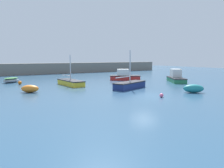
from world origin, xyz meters
TOP-DOWN VIEW (x-y plane):
  - ground_plane at (0.00, 0.00)m, footprint 120.00×120.00m
  - harbor_breakwater at (0.00, 33.59)m, footprint 61.75×2.70m
  - cabin_cruiser_white at (11.97, 6.63)m, footprint 4.41×5.31m
  - fishing_dinghy_green at (-8.85, 7.97)m, footprint 2.12×1.92m
  - sailboat_short_mast at (1.74, 4.59)m, footprint 5.19×3.07m
  - rowboat_with_red_cover at (-9.18, 18.95)m, footprint 2.96×2.71m
  - motorboat_grey_hull at (7.07, 13.12)m, footprint 5.07×4.32m
  - sailboat_twin_hulled at (-3.02, 11.22)m, footprint 1.90×5.44m
  - dinghy_near_pier at (5.54, -1.38)m, footprint 2.20×2.09m
  - mooring_buoy_pink at (0.77, -1.53)m, footprint 0.37×0.37m
  - mooring_buoy_orange at (-8.53, 15.80)m, footprint 0.51×0.51m

SIDE VIEW (x-z plane):
  - ground_plane at x=0.00m, z-range -0.20..0.00m
  - mooring_buoy_pink at x=0.77m, z-range 0.00..0.37m
  - mooring_buoy_orange at x=-8.53m, z-range 0.00..0.51m
  - rowboat_with_red_cover at x=-9.18m, z-range 0.00..0.76m
  - sailboat_twin_hulled at x=-3.02m, z-range -1.62..2.39m
  - fishing_dinghy_green at x=-8.85m, z-range 0.00..0.79m
  - dinghy_near_pier at x=5.54m, z-range 0.00..0.87m
  - sailboat_short_mast at x=1.74m, z-range -1.81..2.68m
  - motorboat_grey_hull at x=7.07m, z-range -0.24..1.54m
  - cabin_cruiser_white at x=11.97m, z-range -0.29..1.64m
  - harbor_breakwater at x=0.00m, z-range 0.00..2.42m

